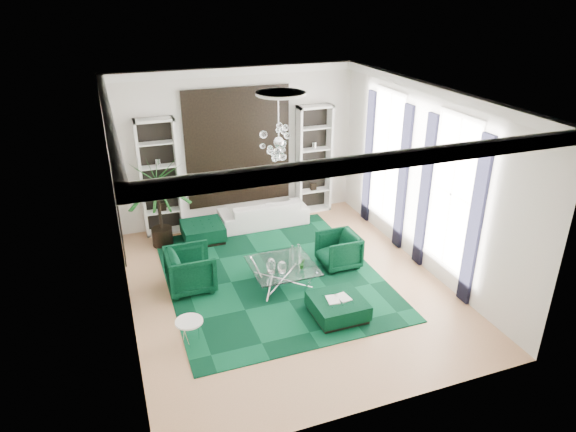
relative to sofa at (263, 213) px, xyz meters
name	(u,v)px	position (x,y,z in m)	size (l,w,h in m)	color
floor	(287,286)	(-0.43, -2.89, -0.33)	(6.00, 7.00, 0.02)	tan
ceiling	(287,94)	(-0.43, -2.89, 3.49)	(6.00, 7.00, 0.02)	white
wall_back	(238,146)	(-0.43, 0.62, 1.58)	(6.00, 0.02, 3.80)	silver
wall_front	(381,297)	(-0.43, -6.40, 1.58)	(6.00, 0.02, 3.80)	silver
wall_left	(118,222)	(-3.44, -2.89, 1.58)	(0.02, 7.00, 3.80)	silver
wall_right	(425,179)	(2.58, -2.89, 1.58)	(0.02, 7.00, 3.80)	silver
crown_molding	(287,101)	(-0.43, -2.89, 3.38)	(6.00, 7.00, 0.18)	white
ceiling_medallion	(281,94)	(-0.43, -2.59, 3.45)	(0.90, 0.90, 0.05)	white
tapestry	(238,147)	(-0.43, 0.57, 1.58)	(2.50, 0.06, 2.80)	black
shelving_left	(160,178)	(-2.38, 0.42, 1.08)	(0.90, 0.38, 2.80)	white
shelving_right	(314,160)	(1.52, 0.42, 1.08)	(0.90, 0.38, 2.80)	white
painting	(119,211)	(-3.40, -2.29, 1.53)	(0.04, 1.30, 1.60)	black
window_near	(452,194)	(2.56, -3.79, 1.58)	(0.03, 1.10, 2.90)	white
curtain_near_a	(475,223)	(2.53, -4.57, 1.33)	(0.07, 0.30, 3.25)	black
curtain_near_b	(425,192)	(2.53, -3.01, 1.33)	(0.07, 0.30, 3.25)	black
window_far	(387,157)	(2.56, -1.39, 1.58)	(0.03, 1.10, 2.90)	white
curtain_far_a	(403,179)	(2.53, -2.17, 1.33)	(0.07, 0.30, 3.25)	black
curtain_far_b	(369,158)	(2.53, -0.61, 1.33)	(0.07, 0.30, 3.25)	black
rug	(272,275)	(-0.59, -2.41, -0.31)	(4.20, 5.00, 0.02)	black
sofa	(263,213)	(0.00, 0.00, 0.00)	(2.17, 0.85, 0.63)	silver
armchair_left	(191,270)	(-2.23, -2.32, 0.10)	(0.89, 0.92, 0.84)	black
armchair_right	(338,250)	(0.88, -2.51, 0.05)	(0.79, 0.81, 0.74)	black
coffee_table	(283,274)	(-0.48, -2.80, -0.10)	(1.26, 1.26, 0.43)	white
ottoman_side	(203,232)	(-1.59, -0.34, -0.11)	(0.94, 0.94, 0.42)	black
ottoman_front	(338,308)	(0.08, -4.18, -0.13)	(0.92, 0.92, 0.37)	black
book	(338,298)	(0.08, -4.18, 0.07)	(0.43, 0.29, 0.03)	white
side_table	(190,333)	(-2.57, -4.04, -0.09)	(0.46, 0.46, 0.45)	white
palm	(158,194)	(-2.52, -0.24, 0.96)	(1.60, 1.60, 2.56)	#134A17
chandelier	(279,142)	(-0.43, -2.45, 2.53)	(0.81, 0.81, 0.73)	white
table_plant	(302,264)	(-0.17, -3.06, 0.23)	(0.12, 0.10, 0.23)	#134A17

